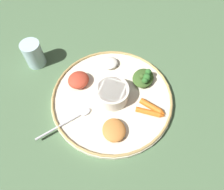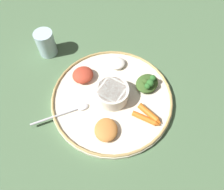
% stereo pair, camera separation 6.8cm
% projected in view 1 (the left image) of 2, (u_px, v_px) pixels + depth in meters
% --- Properties ---
extents(ground_plane, '(2.40, 2.40, 0.00)m').
position_uv_depth(ground_plane, '(112.00, 100.00, 0.71)').
color(ground_plane, '#4C6B47').
extents(platter, '(0.39, 0.39, 0.02)m').
position_uv_depth(platter, '(112.00, 99.00, 0.70)').
color(platter, beige).
rests_on(platter, ground_plane).
extents(platter_rim, '(0.38, 0.38, 0.01)m').
position_uv_depth(platter_rim, '(112.00, 97.00, 0.69)').
color(platter_rim, tan).
rests_on(platter_rim, platter).
extents(center_bowl, '(0.10, 0.10, 0.05)m').
position_uv_depth(center_bowl, '(112.00, 93.00, 0.67)').
color(center_bowl, silver).
rests_on(center_bowl, platter).
extents(spoon, '(0.18, 0.06, 0.01)m').
position_uv_depth(spoon, '(72.00, 119.00, 0.65)').
color(spoon, silver).
rests_on(spoon, platter).
extents(greens_pile, '(0.09, 0.08, 0.05)m').
position_uv_depth(greens_pile, '(144.00, 78.00, 0.71)').
color(greens_pile, '#385623').
rests_on(greens_pile, platter).
extents(carrot_near_spoon, '(0.05, 0.09, 0.02)m').
position_uv_depth(carrot_near_spoon, '(150.00, 112.00, 0.66)').
color(carrot_near_spoon, orange).
rests_on(carrot_near_spoon, platter).
extents(carrot_outer, '(0.03, 0.09, 0.02)m').
position_uv_depth(carrot_outer, '(152.00, 107.00, 0.66)').
color(carrot_outer, orange).
rests_on(carrot_outer, platter).
extents(mound_berbere_red, '(0.08, 0.07, 0.03)m').
position_uv_depth(mound_berbere_red, '(78.00, 80.00, 0.71)').
color(mound_berbere_red, '#B73D28').
rests_on(mound_berbere_red, platter).
extents(mound_rice_white, '(0.06, 0.06, 0.02)m').
position_uv_depth(mound_rice_white, '(110.00, 63.00, 0.75)').
color(mound_rice_white, silver).
rests_on(mound_rice_white, platter).
extents(mound_squash, '(0.10, 0.10, 0.02)m').
position_uv_depth(mound_squash, '(114.00, 130.00, 0.62)').
color(mound_squash, '#C67A38').
rests_on(mound_squash, platter).
extents(drinking_glass, '(0.07, 0.07, 0.09)m').
position_uv_depth(drinking_glass, '(34.00, 55.00, 0.75)').
color(drinking_glass, silver).
rests_on(drinking_glass, ground_plane).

